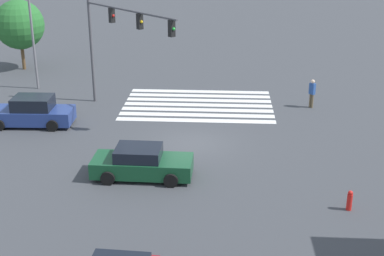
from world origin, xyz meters
TOP-DOWN VIEW (x-y plane):
  - ground_plane at (0.00, 0.00)m, footprint 122.37×122.37m
  - crosswalk_markings at (0.00, -6.32)m, footprint 9.37×6.30m
  - traffic_signal_mast at (4.63, -4.63)m, footprint 6.04×6.04m
  - car_2 at (2.04, 4.04)m, footprint 4.55×2.14m
  - car_3 at (9.30, -2.17)m, footprint 4.89×2.21m
  - pedestrian at (-7.08, -6.26)m, footprint 0.40×0.42m
  - street_light_pole_a at (11.32, -9.23)m, footprint 0.80×0.36m
  - tree_corner_a at (14.12, -14.29)m, footprint 3.77×3.77m
  - fire_hydrant at (-6.74, 6.53)m, footprint 0.22×0.22m

SIDE VIEW (x-z plane):
  - ground_plane at x=0.00m, z-range 0.00..0.00m
  - crosswalk_markings at x=0.00m, z-range 0.00..0.01m
  - fire_hydrant at x=-6.74m, z-range 0.00..0.86m
  - car_2 at x=2.04m, z-range -0.05..1.39m
  - car_3 at x=9.30m, z-range -0.09..1.60m
  - pedestrian at x=-7.08m, z-range 0.12..1.92m
  - tree_corner_a at x=14.12m, z-range 0.80..6.20m
  - street_light_pole_a at x=11.32m, z-range 0.78..8.34m
  - traffic_signal_mast at x=4.63m, z-range 1.66..8.20m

